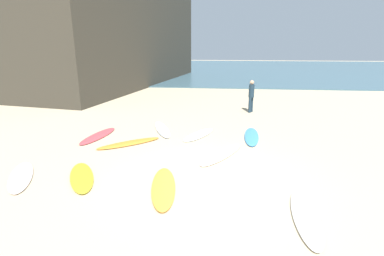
# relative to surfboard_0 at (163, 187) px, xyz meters

# --- Properties ---
(ground_plane) EXTENTS (120.00, 120.00, 0.00)m
(ground_plane) POSITION_rel_surfboard_0_xyz_m (0.98, 0.64, -0.04)
(ground_plane) COLOR #C6B28E
(ocean_water) EXTENTS (120.00, 40.00, 0.08)m
(ocean_water) POSITION_rel_surfboard_0_xyz_m (0.98, 37.03, -0.00)
(ocean_water) COLOR #426675
(ocean_water) RESTS_ON ground_plane
(coastal_headland) EXTENTS (28.97, 25.74, 14.44)m
(coastal_headland) POSITION_rel_surfboard_0_xyz_m (-17.09, 21.04, 7.18)
(coastal_headland) COLOR #3D382D
(coastal_headland) RESTS_ON ground_plane
(surfboard_0) EXTENTS (1.00, 2.36, 0.08)m
(surfboard_0) POSITION_rel_surfboard_0_xyz_m (0.00, 0.00, 0.00)
(surfboard_0) COLOR #F4A235
(surfboard_0) RESTS_ON ground_plane
(surfboard_1) EXTENTS (1.36, 2.56, 0.08)m
(surfboard_1) POSITION_rel_surfboard_0_xyz_m (-1.08, 5.04, 0.00)
(surfboard_1) COLOR white
(surfboard_1) RESTS_ON ground_plane
(surfboard_2) EXTENTS (0.70, 2.39, 0.09)m
(surfboard_2) POSITION_rel_surfboard_0_xyz_m (2.51, 4.41, 0.00)
(surfboard_2) COLOR #4796E4
(surfboard_2) RESTS_ON ground_plane
(surfboard_3) EXTENTS (1.63, 2.37, 0.07)m
(surfboard_3) POSITION_rel_surfboard_0_xyz_m (1.40, 2.42, -0.01)
(surfboard_3) COLOR silver
(surfboard_3) RESTS_ON ground_plane
(surfboard_4) EXTENTS (1.47, 2.05, 0.08)m
(surfboard_4) POSITION_rel_surfboard_0_xyz_m (-2.27, 0.33, 0.00)
(surfboard_4) COLOR yellow
(surfboard_4) RESTS_ON ground_plane
(surfboard_5) EXTENTS (1.54, 2.14, 0.07)m
(surfboard_5) POSITION_rel_surfboard_0_xyz_m (-3.90, 0.20, -0.01)
(surfboard_5) COLOR silver
(surfboard_5) RESTS_ON ground_plane
(surfboard_6) EXTENTS (0.69, 2.24, 0.09)m
(surfboard_6) POSITION_rel_surfboard_0_xyz_m (3.14, -0.96, 0.00)
(surfboard_6) COLOR white
(surfboard_6) RESTS_ON ground_plane
(surfboard_7) EXTENTS (0.91, 2.33, 0.07)m
(surfboard_7) POSITION_rel_surfboard_0_xyz_m (-3.34, 3.88, -0.01)
(surfboard_7) COLOR #DD484F
(surfboard_7) RESTS_ON ground_plane
(surfboard_8) EXTENTS (2.12, 1.87, 0.08)m
(surfboard_8) POSITION_rel_surfboard_0_xyz_m (-1.88, 3.14, -0.00)
(surfboard_8) COLOR orange
(surfboard_8) RESTS_ON ground_plane
(surfboard_9) EXTENTS (1.41, 2.08, 0.07)m
(surfboard_9) POSITION_rel_surfboard_0_xyz_m (0.49, 4.44, -0.01)
(surfboard_9) COLOR white
(surfboard_9) RESTS_ON ground_plane
(beachgoer_near) EXTENTS (0.39, 0.39, 1.66)m
(beachgoer_near) POSITION_rel_surfboard_0_xyz_m (2.83, 8.77, 0.88)
(beachgoer_near) COLOR #1E3342
(beachgoer_near) RESTS_ON ground_plane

